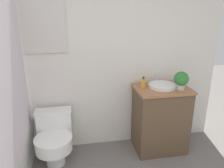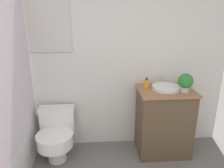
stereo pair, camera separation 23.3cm
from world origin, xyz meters
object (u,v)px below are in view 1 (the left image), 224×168
at_px(sink, 162,86).
at_px(soap_bottle, 143,83).
at_px(toilet, 54,137).
at_px(potted_plant, 181,80).

height_order(sink, soap_bottle, soap_bottle).
height_order(toilet, sink, sink).
distance_m(sink, potted_plant, 0.24).
distance_m(sink, soap_bottle, 0.24).
relative_size(toilet, sink, 1.67).
xyz_separation_m(sink, soap_bottle, (-0.23, 0.04, 0.04)).
bearing_deg(soap_bottle, potted_plant, -19.58).
relative_size(soap_bottle, potted_plant, 0.61).
distance_m(soap_bottle, potted_plant, 0.45).
bearing_deg(soap_bottle, toilet, -175.18).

